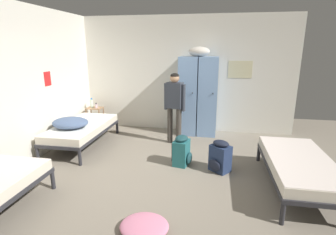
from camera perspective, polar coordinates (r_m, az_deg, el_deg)
The scene contains 13 objects.
ground_plane at distance 4.35m, azimuth -0.63°, elevation -13.10°, with size 8.48×8.48×0.00m, color gray.
room_backdrop at distance 5.52m, azimuth -11.51°, elevation 8.03°, with size 5.24×5.36×2.80m.
locker_bank at distance 6.23m, azimuth 6.57°, elevation 5.01°, with size 0.90×0.55×2.07m.
shelf_unit at distance 6.93m, azimuth -15.67°, elevation 0.30°, with size 0.38×0.30×0.57m.
bed_left_rear at distance 5.83m, azimuth -18.30°, elevation -2.34°, with size 0.90×1.90×0.49m.
bed_right at distance 4.35m, azimuth 26.86°, elevation -9.25°, with size 0.90×1.90×0.49m.
bedding_heap at distance 5.57m, azimuth -20.61°, elevation -1.08°, with size 0.72×0.61×0.21m.
person_traveler at distance 5.55m, azimuth 1.45°, elevation 3.42°, with size 0.47×0.27×1.54m.
water_bottle at distance 6.91m, azimuth -16.39°, elevation 3.04°, with size 0.07×0.07×0.24m.
lotion_bottle at distance 6.81m, azimuth -15.44°, elevation 2.47°, with size 0.06×0.06×0.13m.
backpack_teal at distance 4.70m, azimuth 3.07°, elevation -7.37°, with size 0.37×0.36×0.55m.
backpack_navy at distance 4.54m, azimuth 11.30°, elevation -8.46°, with size 0.41×0.42×0.55m.
clothes_pile_pink at distance 3.26m, azimuth -5.25°, elevation -22.64°, with size 0.57×0.51×0.12m.
Camera 1 is at (0.72, -3.76, 2.06)m, focal length 27.81 mm.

